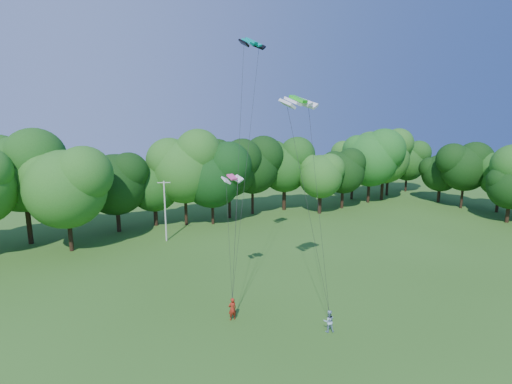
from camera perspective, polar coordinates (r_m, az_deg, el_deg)
utility_pole at (r=47.94m, az=-12.85°, el=-2.57°), size 1.35×0.66×7.23m
kite_flyer_left at (r=30.67m, az=-3.41°, el=-16.33°), size 0.64×0.43×1.72m
kite_flyer_right at (r=29.65m, az=10.35°, el=-17.69°), size 0.96×0.88×1.59m
kite_teal at (r=35.51m, az=-0.64°, el=20.79°), size 2.67×1.89×0.62m
kite_green at (r=28.77m, az=6.06°, el=13.08°), size 3.14×2.01×0.59m
kite_pink at (r=31.57m, az=-3.45°, el=2.15°), size 1.78×1.02×0.40m
tree_back_center at (r=53.33m, az=-6.35°, el=3.70°), size 8.78×8.78×12.77m
tree_back_east at (r=68.57m, az=16.09°, el=5.81°), size 9.77×9.77×14.22m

